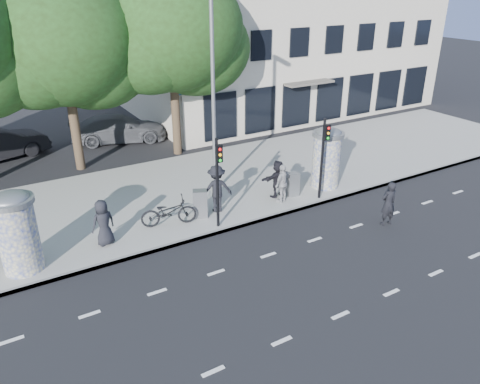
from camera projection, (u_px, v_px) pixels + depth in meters
ground at (293, 276)px, 14.72m from camera, size 120.00×120.00×0.00m
sidewalk at (191, 189)px, 20.55m from camera, size 40.00×8.00×0.15m
curb at (236, 227)px, 17.46m from camera, size 40.00×0.10×0.16m
lane_dash_near at (340, 315)px, 13.00m from camera, size 32.00×0.12×0.01m
lane_dash_far at (268, 255)px, 15.81m from camera, size 32.00×0.12×0.01m
ad_column_left at (17, 230)px, 14.25m from camera, size 1.36×1.36×2.65m
ad_column_right at (327, 156)px, 20.16m from camera, size 1.36×1.36×2.65m
traffic_pole_near at (218, 175)px, 16.47m from camera, size 0.22×0.31×3.40m
traffic_pole_far at (323, 151)px, 18.70m from camera, size 0.22×0.31×3.40m
street_lamp at (214, 83)px, 18.27m from camera, size 0.25×0.93×8.00m
tree_near_left at (62, 40)px, 20.49m from camera, size 6.80×6.80×8.97m
tree_center at (171, 29)px, 22.39m from camera, size 7.00×7.00×9.30m
building at (265, 17)px, 33.41m from camera, size 20.30×15.85×12.00m
ped_a at (103, 223)px, 15.85m from camera, size 0.90×0.68×1.66m
ped_d at (217, 189)px, 18.12m from camera, size 1.37×0.99×1.90m
ped_e at (283, 183)px, 18.94m from camera, size 1.08×0.84×1.62m
ped_f at (278, 179)px, 19.42m from camera, size 1.53×0.71×1.59m
man_road at (388, 204)px, 17.44m from camera, size 0.68×0.49×1.75m
bicycle at (169, 212)px, 17.23m from camera, size 1.23×2.17×1.08m
cabinet_left at (200, 204)px, 17.82m from camera, size 0.64×0.56×1.11m
cabinet_right at (293, 184)px, 19.61m from camera, size 0.53×0.41×1.02m
car_right at (119, 128)px, 26.54m from camera, size 3.52×5.63×1.52m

